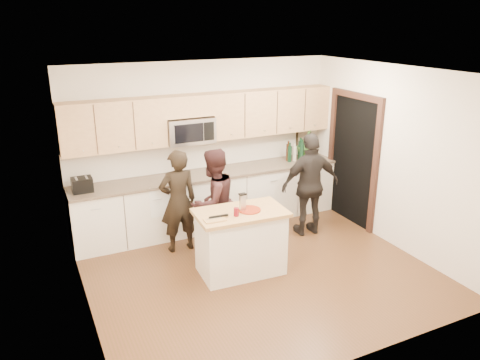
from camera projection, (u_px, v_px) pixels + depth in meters
name	position (u px, v px, depth m)	size (l,w,h in m)	color
floor	(259.00, 271.00, 6.48)	(4.50, 4.50, 0.00)	#56301D
room_shell	(260.00, 150.00, 5.92)	(4.52, 4.02, 2.71)	beige
back_cabinetry	(212.00, 199.00, 7.77)	(4.50, 0.66, 0.94)	white
upper_cabinetry	(208.00, 116.00, 7.46)	(4.50, 0.33, 0.75)	tan
microwave	(189.00, 130.00, 7.35)	(0.76, 0.41, 0.40)	silver
doorway	(353.00, 155.00, 7.78)	(0.06, 1.25, 2.20)	black
framed_picture	(303.00, 136.00, 8.55)	(0.30, 0.03, 0.38)	black
dish_towel	(158.00, 193.00, 7.11)	(0.34, 0.60, 0.48)	white
island	(241.00, 242.00, 6.32)	(1.24, 0.77, 0.90)	white
red_plate	(249.00, 210.00, 6.20)	(0.30, 0.30, 0.02)	maroon
box_grater	(243.00, 201.00, 6.15)	(0.09, 0.07, 0.23)	silver
drink_glass	(236.00, 212.00, 6.01)	(0.07, 0.07, 0.11)	maroon
cutting_board	(215.00, 220.00, 5.89)	(0.27, 0.16, 0.02)	tan
tongs	(219.00, 216.00, 5.95)	(0.25, 0.03, 0.02)	black
knife	(214.00, 218.00, 5.91)	(0.19, 0.02, 0.01)	silver
toaster	(82.00, 185.00, 6.74)	(0.29, 0.24, 0.21)	black
bottle_cluster	(300.00, 150.00, 8.24)	(0.57, 0.24, 0.40)	black
orchid	(304.00, 144.00, 8.29)	(0.30, 0.24, 0.54)	#447F33
woman_left	(178.00, 201.00, 6.84)	(0.57, 0.37, 1.56)	black
woman_center	(213.00, 202.00, 6.76)	(0.77, 0.60, 1.59)	black
woman_right	(310.00, 185.00, 7.38)	(0.97, 0.40, 1.66)	black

